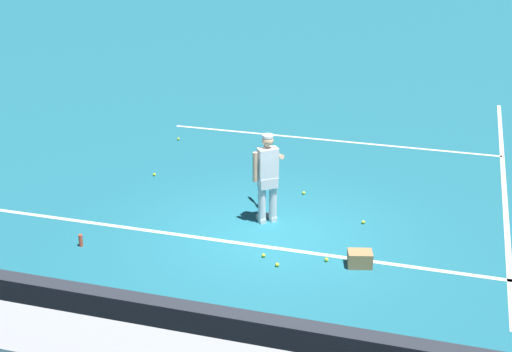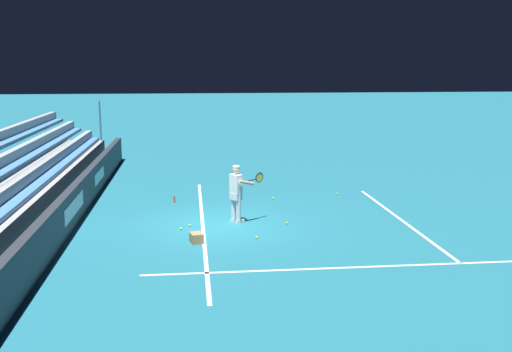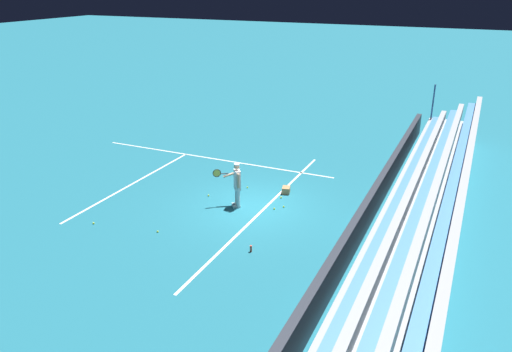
{
  "view_description": "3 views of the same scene",
  "coord_description": "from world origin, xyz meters",
  "px_view_note": "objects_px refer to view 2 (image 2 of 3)",
  "views": [
    {
      "loc": [
        3.07,
        -11.16,
        5.74
      ],
      "look_at": [
        -0.22,
        -0.15,
        1.17
      ],
      "focal_mm": 50.0,
      "sensor_mm": 36.0,
      "label": 1
    },
    {
      "loc": [
        17.04,
        -0.82,
        4.66
      ],
      "look_at": [
        -0.46,
        1.13,
        1.35
      ],
      "focal_mm": 42.0,
      "sensor_mm": 36.0,
      "label": 2
    },
    {
      "loc": [
        -15.43,
        -7.26,
        8.0
      ],
      "look_at": [
        -0.26,
        -0.3,
        1.39
      ],
      "focal_mm": 35.0,
      "sensor_mm": 36.0,
      "label": 3
    }
  ],
  "objects_px": {
    "tennis_ball_toward_net": "(287,223)",
    "tennis_ball_by_box": "(337,194)",
    "tennis_ball_on_baseline": "(196,236)",
    "tennis_ball_near_player": "(181,229)",
    "water_bottle": "(174,199)",
    "tennis_ball_far_left": "(257,237)",
    "tennis_player": "(237,193)",
    "ball_box_cardboard": "(196,238)",
    "tennis_ball_midcourt": "(273,198)",
    "tennis_ball_far_right": "(190,226)"
  },
  "relations": [
    {
      "from": "tennis_ball_far_left",
      "to": "tennis_ball_midcourt",
      "type": "bearing_deg",
      "value": 166.88
    },
    {
      "from": "tennis_ball_far_left",
      "to": "water_bottle",
      "type": "relative_size",
      "value": 0.3
    },
    {
      "from": "ball_box_cardboard",
      "to": "tennis_ball_on_baseline",
      "type": "height_order",
      "value": "ball_box_cardboard"
    },
    {
      "from": "tennis_ball_far_left",
      "to": "tennis_ball_far_right",
      "type": "bearing_deg",
      "value": -128.43
    },
    {
      "from": "tennis_ball_near_player",
      "to": "water_bottle",
      "type": "bearing_deg",
      "value": -175.48
    },
    {
      "from": "water_bottle",
      "to": "tennis_ball_near_player",
      "type": "bearing_deg",
      "value": 4.52
    },
    {
      "from": "ball_box_cardboard",
      "to": "tennis_ball_midcourt",
      "type": "distance_m",
      "value": 5.63
    },
    {
      "from": "tennis_ball_far_left",
      "to": "tennis_ball_on_baseline",
      "type": "bearing_deg",
      "value": -102.65
    },
    {
      "from": "tennis_ball_on_baseline",
      "to": "water_bottle",
      "type": "distance_m",
      "value": 4.28
    },
    {
      "from": "tennis_ball_midcourt",
      "to": "tennis_ball_near_player",
      "type": "relative_size",
      "value": 1.0
    },
    {
      "from": "tennis_ball_on_baseline",
      "to": "tennis_ball_far_left",
      "type": "xyz_separation_m",
      "value": [
        0.37,
        1.64,
        0.0
      ]
    },
    {
      "from": "tennis_player",
      "to": "ball_box_cardboard",
      "type": "distance_m",
      "value": 2.42
    },
    {
      "from": "tennis_ball_midcourt",
      "to": "tennis_ball_by_box",
      "type": "xyz_separation_m",
      "value": [
        -0.43,
        2.4,
        0.0
      ]
    },
    {
      "from": "tennis_ball_toward_net",
      "to": "tennis_ball_near_player",
      "type": "height_order",
      "value": "same"
    },
    {
      "from": "ball_box_cardboard",
      "to": "tennis_ball_far_left",
      "type": "relative_size",
      "value": 6.06
    },
    {
      "from": "ball_box_cardboard",
      "to": "tennis_ball_toward_net",
      "type": "height_order",
      "value": "ball_box_cardboard"
    },
    {
      "from": "tennis_ball_toward_net",
      "to": "water_bottle",
      "type": "xyz_separation_m",
      "value": [
        -3.21,
        -3.36,
        0.08
      ]
    },
    {
      "from": "tennis_ball_by_box",
      "to": "water_bottle",
      "type": "bearing_deg",
      "value": -84.34
    },
    {
      "from": "tennis_player",
      "to": "tennis_ball_by_box",
      "type": "bearing_deg",
      "value": 131.18
    },
    {
      "from": "tennis_ball_toward_net",
      "to": "water_bottle",
      "type": "relative_size",
      "value": 0.3
    },
    {
      "from": "tennis_ball_by_box",
      "to": "tennis_ball_near_player",
      "type": "xyz_separation_m",
      "value": [
        4.05,
        -5.55,
        0.0
      ]
    },
    {
      "from": "ball_box_cardboard",
      "to": "tennis_ball_on_baseline",
      "type": "distance_m",
      "value": 0.56
    },
    {
      "from": "water_bottle",
      "to": "ball_box_cardboard",
      "type": "bearing_deg",
      "value": 8.25
    },
    {
      "from": "tennis_player",
      "to": "tennis_ball_far_left",
      "type": "relative_size",
      "value": 25.98
    },
    {
      "from": "tennis_ball_toward_net",
      "to": "tennis_ball_far_left",
      "type": "xyz_separation_m",
      "value": [
        1.38,
        -1.04,
        0.0
      ]
    },
    {
      "from": "tennis_ball_midcourt",
      "to": "tennis_ball_near_player",
      "type": "bearing_deg",
      "value": -40.99
    },
    {
      "from": "tennis_ball_by_box",
      "to": "tennis_ball_toward_net",
      "type": "bearing_deg",
      "value": -33.05
    },
    {
      "from": "tennis_ball_far_left",
      "to": "tennis_ball_near_player",
      "type": "relative_size",
      "value": 1.0
    },
    {
      "from": "tennis_player",
      "to": "tennis_ball_far_right",
      "type": "xyz_separation_m",
      "value": [
        0.33,
        -1.4,
        -0.86
      ]
    },
    {
      "from": "tennis_player",
      "to": "tennis_ball_near_player",
      "type": "relative_size",
      "value": 25.98
    },
    {
      "from": "tennis_ball_midcourt",
      "to": "water_bottle",
      "type": "relative_size",
      "value": 0.3
    },
    {
      "from": "ball_box_cardboard",
      "to": "tennis_ball_near_player",
      "type": "bearing_deg",
      "value": -162.19
    },
    {
      "from": "tennis_ball_on_baseline",
      "to": "ball_box_cardboard",
      "type": "bearing_deg",
      "value": 1.1
    },
    {
      "from": "tennis_ball_by_box",
      "to": "tennis_ball_on_baseline",
      "type": "bearing_deg",
      "value": -46.98
    },
    {
      "from": "tennis_ball_toward_net",
      "to": "tennis_ball_midcourt",
      "type": "bearing_deg",
      "value": 178.96
    },
    {
      "from": "tennis_ball_midcourt",
      "to": "tennis_ball_toward_net",
      "type": "bearing_deg",
      "value": -1.04
    },
    {
      "from": "tennis_ball_far_right",
      "to": "tennis_ball_by_box",
      "type": "relative_size",
      "value": 1.0
    },
    {
      "from": "tennis_ball_on_baseline",
      "to": "tennis_ball_near_player",
      "type": "bearing_deg",
      "value": -151.39
    },
    {
      "from": "tennis_ball_toward_net",
      "to": "tennis_ball_by_box",
      "type": "height_order",
      "value": "same"
    },
    {
      "from": "water_bottle",
      "to": "tennis_ball_midcourt",
      "type": "bearing_deg",
      "value": 92.49
    },
    {
      "from": "tennis_ball_far_right",
      "to": "tennis_ball_by_box",
      "type": "xyz_separation_m",
      "value": [
        -3.74,
        5.3,
        0.0
      ]
    },
    {
      "from": "tennis_ball_by_box",
      "to": "tennis_ball_far_left",
      "type": "xyz_separation_m",
      "value": [
        5.17,
        -3.5,
        0.0
      ]
    },
    {
      "from": "tennis_ball_toward_net",
      "to": "tennis_ball_far_left",
      "type": "bearing_deg",
      "value": -37.04
    },
    {
      "from": "tennis_ball_toward_net",
      "to": "tennis_ball_by_box",
      "type": "xyz_separation_m",
      "value": [
        -3.78,
        2.46,
        0.0
      ]
    },
    {
      "from": "tennis_ball_on_baseline",
      "to": "tennis_ball_toward_net",
      "type": "bearing_deg",
      "value": 110.74
    },
    {
      "from": "tennis_ball_toward_net",
      "to": "tennis_ball_by_box",
      "type": "relative_size",
      "value": 1.0
    },
    {
      "from": "tennis_ball_far_right",
      "to": "tennis_ball_toward_net",
      "type": "bearing_deg",
      "value": 89.2
    },
    {
      "from": "ball_box_cardboard",
      "to": "tennis_ball_by_box",
      "type": "height_order",
      "value": "ball_box_cardboard"
    },
    {
      "from": "tennis_ball_far_right",
      "to": "water_bottle",
      "type": "bearing_deg",
      "value": -170.55
    },
    {
      "from": "tennis_ball_on_baseline",
      "to": "water_bottle",
      "type": "height_order",
      "value": "water_bottle"
    }
  ]
}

